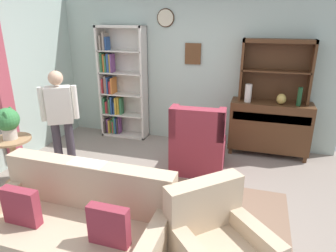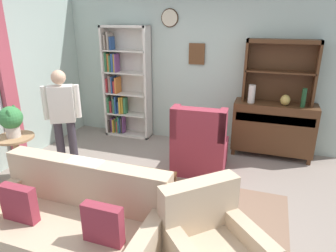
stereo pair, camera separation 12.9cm
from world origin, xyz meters
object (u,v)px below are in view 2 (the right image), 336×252
vase_tall (252,94)px  vase_round (285,100)px  bookshelf (123,86)px  sideboard (273,127)px  couch_floral (74,228)px  wingback_chair (200,147)px  coffee_table (140,181)px  book_stack (139,170)px  person_reading (63,115)px  potted_plant_large (11,119)px  sideboard_hutch (281,63)px  plant_stand (17,154)px  bottle_wine (304,98)px

vase_tall → vase_round: bearing=1.5°
bookshelf → sideboard: (2.79, -0.08, -0.49)m
couch_floral → wingback_chair: size_ratio=1.72×
vase_tall → coffee_table: size_ratio=0.37×
vase_round → book_stack: 2.61m
couch_floral → person_reading: person_reading is taller
vase_tall → potted_plant_large: bearing=-146.4°
book_stack → sideboard: bearing=52.1°
sideboard → vase_round: (0.13, -0.07, 0.50)m
sideboard_hutch → vase_round: sideboard_hutch is taller
sideboard_hutch → couch_floral: (-1.78, -3.15, -1.25)m
bookshelf → plant_stand: (-0.60, -2.16, -0.57)m
vase_tall → couch_floral: size_ratio=0.16×
vase_round → couch_floral: 3.60m
plant_stand → coffee_table: 1.88m
wingback_chair → plant_stand: (-2.36, -1.15, 0.04)m
wingback_chair → plant_stand: size_ratio=1.52×
sideboard_hutch → coffee_table: size_ratio=1.38×
bookshelf → sideboard_hutch: (2.79, 0.03, 0.56)m
bookshelf → couch_floral: size_ratio=1.16×
bottle_wine → potted_plant_large: (-3.78, -1.98, -0.13)m
vase_round → potted_plant_large: potted_plant_large is taller
person_reading → sideboard_hutch: bearing=30.8°
vase_tall → vase_round: 0.52m
couch_floral → coffee_table: 1.00m
wingback_chair → coffee_table: (-0.48, -1.15, -0.03)m
sideboard_hutch → bottle_wine: bearing=-27.0°
person_reading → book_stack: bearing=-15.4°
wingback_chair → sideboard: bearing=42.1°
vase_round → person_reading: 3.40m
couch_floral → book_stack: size_ratio=9.32×
plant_stand → person_reading: size_ratio=0.44×
bookshelf → potted_plant_large: size_ratio=4.89×
bookshelf → plant_stand: bookshelf is taller
vase_round → person_reading: size_ratio=0.11×
couch_floral → plant_stand: size_ratio=2.62×
wingback_chair → person_reading: (-1.87, -0.69, 0.52)m
person_reading → plant_stand: bearing=-136.6°
vase_round → book_stack: bearing=-131.1°
person_reading → bookshelf: bearing=86.3°
bookshelf → sideboard_hutch: bearing=0.5°
couch_floral → plant_stand: (-1.61, 0.96, 0.11)m
couch_floral → coffee_table: size_ratio=2.26×
sideboard_hutch → coffee_table: sideboard_hutch is taller
bookshelf → vase_tall: bookshelf is taller
bookshelf → vase_tall: size_ratio=7.14×
vase_tall → book_stack: bearing=-121.2°
sideboard → vase_tall: vase_tall is taller
plant_stand → potted_plant_large: potted_plant_large is taller
wingback_chair → potted_plant_large: bearing=-154.1°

